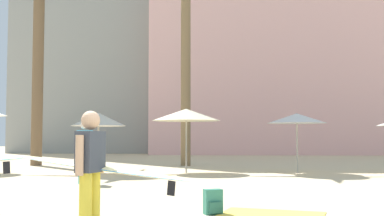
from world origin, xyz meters
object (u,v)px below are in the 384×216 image
object	(u,v)px
cafe_umbrella_3	(186,115)
cafe_umbrella_0	(297,118)
beach_towel	(272,214)
person_mid_center	(85,149)
cafe_umbrella_6	(99,120)
backpack	(213,202)
person_near_left	(93,168)

from	to	relation	value
cafe_umbrella_3	cafe_umbrella_0	bearing A→B (deg)	0.43
cafe_umbrella_0	beach_towel	size ratio (longest dim) A/B	1.28
person_mid_center	cafe_umbrella_6	bearing A→B (deg)	-44.69
cafe_umbrella_0	cafe_umbrella_3	world-z (taller)	cafe_umbrella_3
cafe_umbrella_3	backpack	world-z (taller)	cafe_umbrella_3
cafe_umbrella_3	cafe_umbrella_6	xyz separation A→B (m)	(-3.19, -0.24, -0.18)
cafe_umbrella_0	backpack	xyz separation A→B (m)	(-3.03, -9.54, -1.77)
cafe_umbrella_3	person_near_left	bearing A→B (deg)	-92.79
cafe_umbrella_6	person_near_left	world-z (taller)	cafe_umbrella_6
cafe_umbrella_3	person_mid_center	size ratio (longest dim) A/B	1.43
cafe_umbrella_0	person_mid_center	world-z (taller)	cafe_umbrella_0
cafe_umbrella_6	cafe_umbrella_0	bearing A→B (deg)	2.16
cafe_umbrella_3	beach_towel	distance (m)	9.93
cafe_umbrella_0	beach_towel	distance (m)	9.95
beach_towel	person_near_left	distance (m)	3.35
cafe_umbrella_3	cafe_umbrella_6	distance (m)	3.21
beach_towel	backpack	distance (m)	1.00
beach_towel	backpack	world-z (taller)	backpack
beach_towel	cafe_umbrella_6	bearing A→B (deg)	119.18
backpack	person_mid_center	size ratio (longest dim) A/B	0.24
cafe_umbrella_0	person_mid_center	size ratio (longest dim) A/B	1.23
cafe_umbrella_0	cafe_umbrella_6	world-z (taller)	cafe_umbrella_6
backpack	person_mid_center	bearing A→B (deg)	-165.96
person_near_left	cafe_umbrella_3	bearing A→B (deg)	-76.05
cafe_umbrella_0	beach_towel	xyz separation A→B (m)	(-2.05, -9.53, -1.97)
cafe_umbrella_3	person_near_left	size ratio (longest dim) A/B	0.89
cafe_umbrella_0	person_near_left	size ratio (longest dim) A/B	0.77
beach_towel	person_near_left	bearing A→B (deg)	-141.79
cafe_umbrella_0	backpack	world-z (taller)	cafe_umbrella_0
cafe_umbrella_6	beach_towel	world-z (taller)	cafe_umbrella_6
person_near_left	person_mid_center	bearing A→B (deg)	-57.41
backpack	person_near_left	bearing A→B (deg)	-58.71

